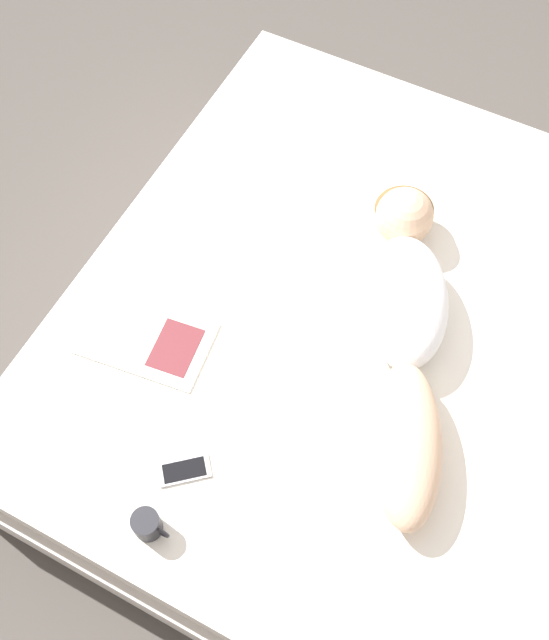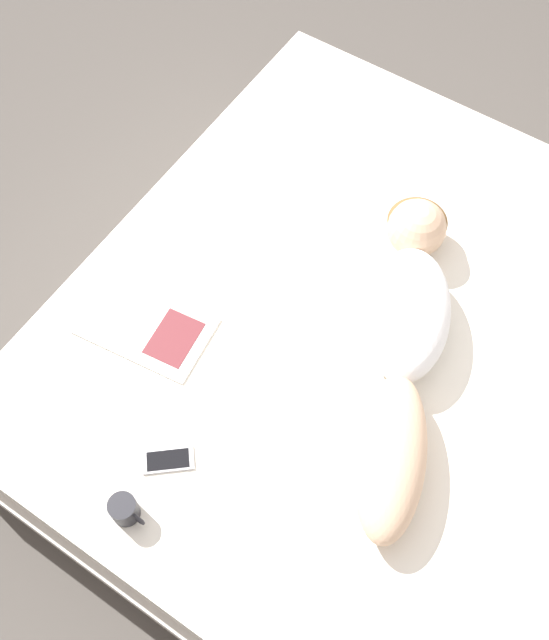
% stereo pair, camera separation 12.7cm
% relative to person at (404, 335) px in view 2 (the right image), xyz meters
% --- Properties ---
extents(ground_plane, '(12.00, 12.00, 0.00)m').
position_rel_person_xyz_m(ground_plane, '(-0.15, 0.01, -0.60)').
color(ground_plane, '#4C4742').
extents(bed, '(1.95, 2.23, 0.51)m').
position_rel_person_xyz_m(bed, '(-0.15, 0.01, -0.35)').
color(bed, beige).
rests_on(bed, ground_plane).
extents(person, '(0.67, 1.19, 0.20)m').
position_rel_person_xyz_m(person, '(0.00, 0.00, 0.00)').
color(person, '#DBB28E').
rests_on(person, bed).
extents(open_magazine, '(0.46, 0.32, 0.01)m').
position_rel_person_xyz_m(open_magazine, '(-0.75, -0.40, -0.09)').
color(open_magazine, silver).
rests_on(open_magazine, bed).
extents(coffee_mug, '(0.12, 0.08, 0.09)m').
position_rel_person_xyz_m(coffee_mug, '(-0.41, -0.92, -0.05)').
color(coffee_mug, '#232328').
rests_on(coffee_mug, bed).
extents(cell_phone, '(0.17, 0.16, 0.01)m').
position_rel_person_xyz_m(cell_phone, '(-0.41, -0.73, -0.09)').
color(cell_phone, silver).
rests_on(cell_phone, bed).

